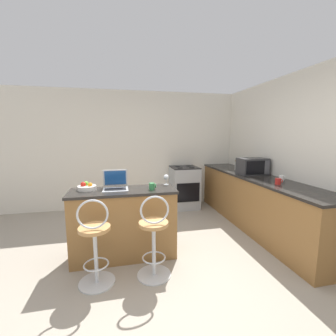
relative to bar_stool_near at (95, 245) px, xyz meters
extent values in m
plane|color=gray|center=(0.70, -0.07, -0.46)|extent=(20.00, 20.00, 0.00)
cube|color=silver|center=(0.70, 2.72, 0.84)|extent=(12.00, 0.06, 2.60)
cube|color=silver|center=(2.98, -0.07, 0.84)|extent=(0.06, 12.00, 2.60)
cube|color=olive|center=(0.32, 0.53, -0.02)|extent=(1.35, 0.47, 0.90)
cube|color=black|center=(0.32, 0.53, 0.45)|extent=(1.38, 0.50, 0.03)
cube|color=olive|center=(2.63, 1.06, -0.02)|extent=(0.63, 3.26, 0.90)
cube|color=black|center=(2.63, 1.06, 0.45)|extent=(0.66, 3.29, 0.03)
cylinder|color=silver|center=(0.00, 0.02, -0.46)|extent=(0.40, 0.40, 0.02)
cylinder|color=silver|center=(0.00, 0.02, -0.14)|extent=(0.04, 0.04, 0.62)
torus|color=silver|center=(0.00, 0.02, -0.24)|extent=(0.28, 0.28, 0.02)
cylinder|color=#B7844C|center=(0.00, 0.02, 0.18)|extent=(0.34, 0.34, 0.04)
torus|color=silver|center=(0.00, -0.08, 0.37)|extent=(0.32, 0.02, 0.32)
cylinder|color=silver|center=(0.65, 0.02, -0.46)|extent=(0.40, 0.40, 0.02)
cylinder|color=silver|center=(0.65, 0.02, -0.14)|extent=(0.04, 0.04, 0.62)
torus|color=silver|center=(0.65, 0.02, -0.24)|extent=(0.28, 0.28, 0.02)
cylinder|color=#B7844C|center=(0.65, 0.02, 0.18)|extent=(0.34, 0.34, 0.04)
torus|color=silver|center=(0.65, -0.08, 0.37)|extent=(0.32, 0.02, 0.32)
cube|color=#B7BABF|center=(0.23, 0.55, 0.47)|extent=(0.32, 0.26, 0.01)
cube|color=black|center=(0.23, 0.53, 0.48)|extent=(0.27, 0.14, 0.00)
cube|color=#B7BABF|center=(0.23, 0.69, 0.60)|extent=(0.32, 0.08, 0.24)
cube|color=#19478C|center=(0.23, 0.68, 0.60)|extent=(0.28, 0.06, 0.20)
cube|color=#2D2D30|center=(2.65, 1.21, 0.61)|extent=(0.50, 0.33, 0.29)
cube|color=black|center=(2.60, 1.05, 0.61)|extent=(0.35, 0.01, 0.24)
cube|color=#4C4C51|center=(2.83, 1.05, 0.61)|extent=(0.10, 0.01, 0.24)
cube|color=#9EA3A8|center=(1.70, 2.37, -0.01)|extent=(0.59, 0.60, 0.91)
cube|color=black|center=(1.70, 2.07, -0.05)|extent=(0.51, 0.01, 0.41)
cube|color=black|center=(1.70, 2.37, 0.46)|extent=(0.59, 0.60, 0.02)
cylinder|color=black|center=(1.57, 2.25, 0.47)|extent=(0.11, 0.11, 0.01)
cylinder|color=black|center=(1.84, 2.25, 0.47)|extent=(0.11, 0.11, 0.01)
cylinder|color=black|center=(1.57, 2.49, 0.47)|extent=(0.11, 0.11, 0.01)
cylinder|color=black|center=(1.84, 2.49, 0.47)|extent=(0.11, 0.11, 0.01)
cylinder|color=#338447|center=(0.69, 0.46, 0.51)|extent=(0.07, 0.07, 0.09)
torus|color=#338447|center=(0.74, 0.46, 0.52)|extent=(0.01, 0.06, 0.06)
cylinder|color=red|center=(2.54, 0.38, 0.51)|extent=(0.08, 0.08, 0.09)
torus|color=red|center=(2.59, 0.38, 0.52)|extent=(0.01, 0.06, 0.06)
cylinder|color=silver|center=(2.63, 1.70, 0.56)|extent=(0.11, 0.11, 0.18)
cylinder|color=olive|center=(2.63, 1.70, 0.66)|extent=(0.11, 0.11, 0.02)
cylinder|color=white|center=(2.75, 0.59, 0.51)|extent=(0.08, 0.08, 0.09)
torus|color=white|center=(2.80, 0.59, 0.52)|extent=(0.01, 0.06, 0.06)
cylinder|color=silver|center=(0.94, 0.70, 0.47)|extent=(0.07, 0.07, 0.00)
cylinder|color=silver|center=(0.94, 0.70, 0.51)|extent=(0.01, 0.01, 0.07)
sphere|color=silver|center=(0.94, 0.70, 0.58)|extent=(0.08, 0.08, 0.08)
cylinder|color=silver|center=(-0.14, 0.62, 0.49)|extent=(0.24, 0.24, 0.05)
sphere|color=red|center=(-0.18, 0.62, 0.54)|extent=(0.07, 0.07, 0.07)
sphere|color=orange|center=(-0.10, 0.60, 0.54)|extent=(0.06, 0.06, 0.06)
sphere|color=#66B233|center=(-0.15, 0.66, 0.54)|extent=(0.07, 0.07, 0.07)
camera|label=1|loc=(0.29, -2.40, 1.19)|focal=24.00mm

